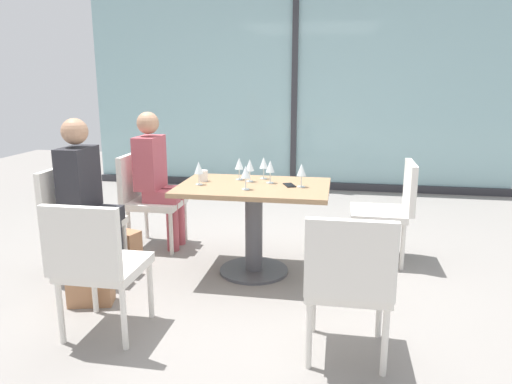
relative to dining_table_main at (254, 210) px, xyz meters
name	(u,v)px	position (x,y,z in m)	size (l,w,h in m)	color
ground_plane	(254,272)	(0.00, 0.00, -0.52)	(12.00, 12.00, 0.00)	gray
window_wall_backdrop	(294,103)	(0.00, 3.20, 0.69)	(5.92, 0.10, 2.70)	#8DB7BC
dining_table_main	(254,210)	(0.00, 0.00, 0.00)	(1.18, 0.79, 0.73)	#997551
chair_far_left	(147,195)	(-1.10, 0.46, -0.03)	(0.50, 0.46, 0.87)	silver
chair_side_end	(76,216)	(-1.37, -0.31, -0.03)	(0.50, 0.46, 0.87)	silver
chair_front_left	(96,261)	(-0.73, -1.18, -0.03)	(0.46, 0.50, 0.87)	silver
chair_front_right	(349,279)	(0.73, -1.18, -0.03)	(0.46, 0.50, 0.87)	silver
chair_far_right	(390,205)	(1.10, 0.46, -0.03)	(0.50, 0.46, 0.87)	silver
person_far_left	(157,173)	(-0.99, 0.46, 0.17)	(0.39, 0.34, 1.26)	#B24C56
person_side_end	(87,191)	(-1.26, -0.31, 0.17)	(0.39, 0.34, 1.26)	#28282D
wine_glass_0	(199,168)	(-0.43, -0.06, 0.34)	(0.07, 0.07, 0.18)	silver
wine_glass_1	(239,164)	(-0.16, 0.18, 0.34)	(0.07, 0.07, 0.18)	silver
wine_glass_2	(264,163)	(0.04, 0.25, 0.34)	(0.07, 0.07, 0.18)	silver
wine_glass_3	(246,172)	(-0.03, -0.17, 0.34)	(0.07, 0.07, 0.18)	silver
wine_glass_4	(250,166)	(-0.05, 0.12, 0.34)	(0.07, 0.07, 0.18)	silver
wine_glass_5	(301,170)	(0.37, -0.01, 0.34)	(0.07, 0.07, 0.18)	silver
wine_glass_6	(270,167)	(0.12, 0.09, 0.34)	(0.07, 0.07, 0.18)	silver
coffee_cup	(203,176)	(-0.43, 0.07, 0.25)	(0.08, 0.08, 0.09)	white
cell_phone_on_table	(289,185)	(0.28, 0.03, 0.21)	(0.07, 0.14, 0.01)	black
handbag_0	(123,246)	(-1.15, 0.02, -0.38)	(0.30, 0.16, 0.28)	#A3704C
handbag_1	(90,285)	(-1.02, -0.77, -0.38)	(0.30, 0.16, 0.28)	#A3704C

